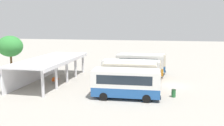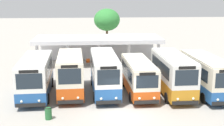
{
  "view_description": "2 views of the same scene",
  "coord_description": "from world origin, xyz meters",
  "px_view_note": "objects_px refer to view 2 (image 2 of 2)",
  "views": [
    {
      "loc": [
        -32.93,
        1.26,
        8.31
      ],
      "look_at": [
        2.04,
        8.51,
        2.48
      ],
      "focal_mm": 38.47,
      "sensor_mm": 36.0,
      "label": 1
    },
    {
      "loc": [
        -2.46,
        -20.73,
        8.78
      ],
      "look_at": [
        -0.28,
        8.32,
        2.03
      ],
      "focal_mm": 48.76,
      "sensor_mm": 36.0,
      "label": 2
    }
  ],
  "objects_px": {
    "city_bus_fifth_blue": "(172,73)",
    "waiting_chair_second_from_end": "(93,61)",
    "litter_bin_apron": "(48,113)",
    "city_bus_fourth_amber": "(138,76)",
    "city_bus_far_end_green": "(206,74)",
    "waiting_chair_middle_seat": "(98,61)",
    "city_bus_middle_cream": "(104,72)",
    "city_bus_second_in_row": "(70,73)",
    "city_bus_nearest_orange": "(36,75)",
    "waiting_chair_end_by_column": "(88,61)"
  },
  "relations": [
    {
      "from": "city_bus_fifth_blue",
      "to": "waiting_chair_second_from_end",
      "type": "xyz_separation_m",
      "value": [
        -6.83,
        11.38,
        -1.41
      ]
    },
    {
      "from": "waiting_chair_second_from_end",
      "to": "litter_bin_apron",
      "type": "bearing_deg",
      "value": -101.75
    },
    {
      "from": "city_bus_fourth_amber",
      "to": "city_bus_far_end_green",
      "type": "bearing_deg",
      "value": -3.49
    },
    {
      "from": "city_bus_fourth_amber",
      "to": "waiting_chair_middle_seat",
      "type": "relative_size",
      "value": 8.54
    },
    {
      "from": "city_bus_middle_cream",
      "to": "city_bus_far_end_green",
      "type": "height_order",
      "value": "city_bus_middle_cream"
    },
    {
      "from": "city_bus_middle_cream",
      "to": "city_bus_fifth_blue",
      "type": "height_order",
      "value": "city_bus_fifth_blue"
    },
    {
      "from": "waiting_chair_middle_seat",
      "to": "city_bus_far_end_green",
      "type": "bearing_deg",
      "value": -51.33
    },
    {
      "from": "city_bus_fifth_blue",
      "to": "city_bus_far_end_green",
      "type": "distance_m",
      "value": 2.98
    },
    {
      "from": "city_bus_second_in_row",
      "to": "city_bus_fifth_blue",
      "type": "relative_size",
      "value": 0.89
    },
    {
      "from": "city_bus_middle_cream",
      "to": "waiting_chair_middle_seat",
      "type": "distance_m",
      "value": 10.79
    },
    {
      "from": "city_bus_far_end_green",
      "to": "city_bus_second_in_row",
      "type": "bearing_deg",
      "value": 177.43
    },
    {
      "from": "city_bus_nearest_orange",
      "to": "city_bus_far_end_green",
      "type": "relative_size",
      "value": 0.96
    },
    {
      "from": "city_bus_middle_cream",
      "to": "waiting_chair_end_by_column",
      "type": "height_order",
      "value": "city_bus_middle_cream"
    },
    {
      "from": "waiting_chair_end_by_column",
      "to": "waiting_chair_middle_seat",
      "type": "relative_size",
      "value": 1.0
    },
    {
      "from": "city_bus_fourth_amber",
      "to": "city_bus_far_end_green",
      "type": "relative_size",
      "value": 0.91
    },
    {
      "from": "city_bus_second_in_row",
      "to": "waiting_chair_middle_seat",
      "type": "bearing_deg",
      "value": 76.22
    },
    {
      "from": "waiting_chair_end_by_column",
      "to": "city_bus_second_in_row",
      "type": "bearing_deg",
      "value": -97.72
    },
    {
      "from": "city_bus_fourth_amber",
      "to": "litter_bin_apron",
      "type": "relative_size",
      "value": 8.16
    },
    {
      "from": "city_bus_fifth_blue",
      "to": "city_bus_second_in_row",
      "type": "bearing_deg",
      "value": 177.39
    },
    {
      "from": "city_bus_nearest_orange",
      "to": "city_bus_middle_cream",
      "type": "relative_size",
      "value": 0.98
    },
    {
      "from": "city_bus_nearest_orange",
      "to": "waiting_chair_middle_seat",
      "type": "xyz_separation_m",
      "value": [
        5.66,
        10.95,
        -1.33
      ]
    },
    {
      "from": "city_bus_second_in_row",
      "to": "city_bus_middle_cream",
      "type": "height_order",
      "value": "city_bus_second_in_row"
    },
    {
      "from": "city_bus_fourth_amber",
      "to": "waiting_chair_end_by_column",
      "type": "relative_size",
      "value": 8.54
    },
    {
      "from": "waiting_chair_second_from_end",
      "to": "city_bus_far_end_green",
      "type": "bearing_deg",
      "value": -49.57
    },
    {
      "from": "city_bus_far_end_green",
      "to": "waiting_chair_second_from_end",
      "type": "distance_m",
      "value": 15.17
    },
    {
      "from": "waiting_chair_end_by_column",
      "to": "waiting_chair_second_from_end",
      "type": "bearing_deg",
      "value": 9.03
    },
    {
      "from": "city_bus_second_in_row",
      "to": "waiting_chair_second_from_end",
      "type": "bearing_deg",
      "value": 79.26
    },
    {
      "from": "city_bus_fifth_blue",
      "to": "waiting_chair_end_by_column",
      "type": "distance_m",
      "value": 13.59
    },
    {
      "from": "city_bus_nearest_orange",
      "to": "city_bus_fourth_amber",
      "type": "relative_size",
      "value": 1.05
    },
    {
      "from": "waiting_chair_end_by_column",
      "to": "city_bus_fifth_blue",
      "type": "bearing_deg",
      "value": -56.61
    },
    {
      "from": "city_bus_second_in_row",
      "to": "waiting_chair_end_by_column",
      "type": "bearing_deg",
      "value": 82.28
    },
    {
      "from": "city_bus_second_in_row",
      "to": "city_bus_middle_cream",
      "type": "distance_m",
      "value": 2.98
    },
    {
      "from": "city_bus_nearest_orange",
      "to": "city_bus_fifth_blue",
      "type": "distance_m",
      "value": 11.89
    },
    {
      "from": "city_bus_second_in_row",
      "to": "waiting_chair_end_by_column",
      "type": "distance_m",
      "value": 11.07
    },
    {
      "from": "city_bus_nearest_orange",
      "to": "waiting_chair_end_by_column",
      "type": "height_order",
      "value": "city_bus_nearest_orange"
    },
    {
      "from": "city_bus_middle_cream",
      "to": "waiting_chair_second_from_end",
      "type": "distance_m",
      "value": 10.84
    },
    {
      "from": "city_bus_fifth_blue",
      "to": "waiting_chair_end_by_column",
      "type": "height_order",
      "value": "city_bus_fifth_blue"
    },
    {
      "from": "city_bus_fourth_amber",
      "to": "waiting_chair_middle_seat",
      "type": "distance_m",
      "value": 11.65
    },
    {
      "from": "waiting_chair_second_from_end",
      "to": "waiting_chair_middle_seat",
      "type": "distance_m",
      "value": 0.61
    },
    {
      "from": "waiting_chair_end_by_column",
      "to": "waiting_chair_middle_seat",
      "type": "bearing_deg",
      "value": 3.77
    },
    {
      "from": "city_bus_middle_cream",
      "to": "waiting_chair_middle_seat",
      "type": "bearing_deg",
      "value": 91.52
    },
    {
      "from": "city_bus_second_in_row",
      "to": "city_bus_fifth_blue",
      "type": "xyz_separation_m",
      "value": [
        8.91,
        -0.41,
        -0.03
      ]
    },
    {
      "from": "city_bus_nearest_orange",
      "to": "waiting_chair_middle_seat",
      "type": "height_order",
      "value": "city_bus_nearest_orange"
    },
    {
      "from": "litter_bin_apron",
      "to": "waiting_chair_end_by_column",
      "type": "bearing_deg",
      "value": 80.26
    },
    {
      "from": "litter_bin_apron",
      "to": "waiting_chair_middle_seat",
      "type": "bearing_deg",
      "value": 76.2
    },
    {
      "from": "city_bus_fourth_amber",
      "to": "city_bus_far_end_green",
      "type": "xyz_separation_m",
      "value": [
        5.94,
        -0.36,
        0.15
      ]
    },
    {
      "from": "waiting_chair_end_by_column",
      "to": "waiting_chair_second_from_end",
      "type": "height_order",
      "value": "same"
    },
    {
      "from": "city_bus_nearest_orange",
      "to": "waiting_chair_middle_seat",
      "type": "bearing_deg",
      "value": 62.66
    },
    {
      "from": "city_bus_second_in_row",
      "to": "waiting_chair_end_by_column",
      "type": "xyz_separation_m",
      "value": [
        1.47,
        10.88,
        -1.44
      ]
    },
    {
      "from": "city_bus_far_end_green",
      "to": "waiting_chair_middle_seat",
      "type": "bearing_deg",
      "value": 128.67
    }
  ]
}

